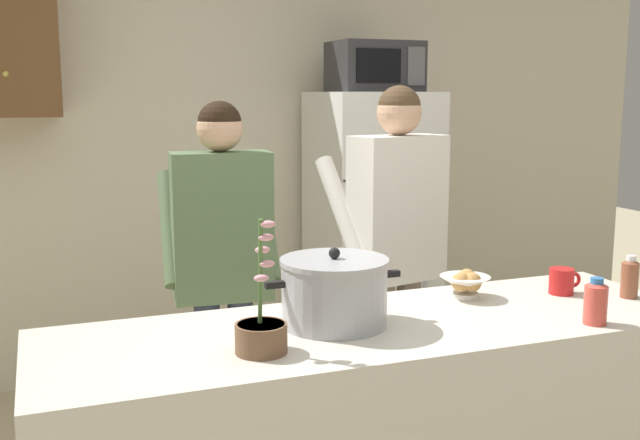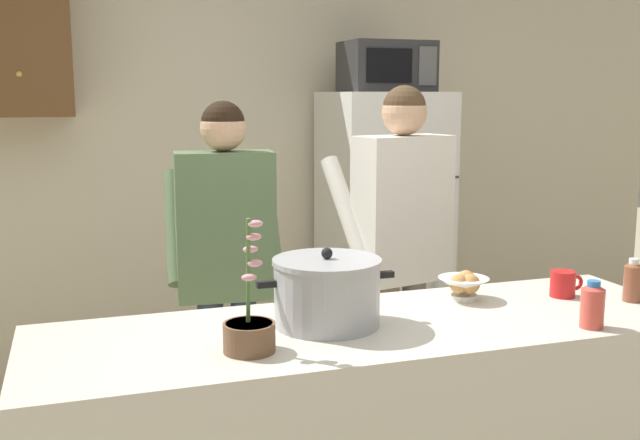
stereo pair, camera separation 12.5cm
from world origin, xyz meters
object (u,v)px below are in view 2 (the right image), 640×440
Objects in this scene: refrigerator at (382,235)px; person_by_sink at (401,228)px; coffee_mug at (564,284)px; bottle_near_edge at (633,280)px; person_near_pot at (225,246)px; potted_orchid at (249,330)px; bread_bowl at (464,286)px; bottle_mid_counter at (593,305)px; microwave at (386,67)px; cooking_pot at (327,292)px.

person_by_sink reaches higher than refrigerator.
refrigerator is 12.67× the size of coffee_mug.
bottle_near_edge is (0.48, -0.91, -0.06)m from person_by_sink.
potted_orchid is at bearing -97.66° from person_near_pot.
person_by_sink is at bearing -108.70° from refrigerator.
refrigerator is at bearing 76.49° from bread_bowl.
person_near_pot is 12.38× the size of coffee_mug.
bottle_mid_counter is at bearing -61.77° from bread_bowl.
potted_orchid is (-0.85, -0.29, 0.01)m from bread_bowl.
person_by_sink reaches higher than bottle_near_edge.
bottle_near_edge is 1.02× the size of bottle_mid_counter.
refrigerator is 1.02× the size of person_near_pot.
bread_bowl is (-0.07, -0.71, -0.08)m from person_by_sink.
refrigerator is 10.68× the size of bottle_near_edge.
person_by_sink is 4.34× the size of potted_orchid.
potted_orchid reaches higher than coffee_mug.
bottle_near_edge is at bearing 32.00° from bottle_mid_counter.
person_by_sink reaches higher than bread_bowl.
microwave is 1.62m from person_near_pot.
person_by_sink is 1.05m from cooking_pot.
bread_bowl is at bearing 12.57° from cooking_pot.
bottle_mid_counter is at bearing -20.30° from cooking_pot.
person_by_sink is 0.84m from coffee_mug.
bottle_mid_counter is (-0.18, -2.10, 0.16)m from refrigerator.
microwave is at bearing 84.99° from bottle_mid_counter.
microwave reaches higher than bottle_mid_counter.
person_by_sink is 10.85× the size of bottle_near_edge.
bread_bowl is (0.71, -0.78, -0.04)m from person_near_pot.
microwave reaches higher than person_by_sink.
person_near_pot is 3.56× the size of cooking_pot.
microwave is 3.66× the size of coffee_mug.
bottle_mid_counter is (0.22, -0.41, 0.02)m from bread_bowl.
person_near_pot is at bearing -140.93° from refrigerator.
microwave is 2.04m from bottle_near_edge.
refrigerator is 1.77m from coffee_mug.
potted_orchid reaches higher than cooking_pot.
person_near_pot reaches higher than coffee_mug.
person_by_sink is 1.13m from bottle_mid_counter.
person_by_sink is at bearing 97.57° from bottle_mid_counter.
microwave reaches higher than bread_bowl.
potted_orchid is at bearing -149.99° from cooking_pot.
person_near_pot is at bearing 141.28° from coffee_mug.
microwave is at bearing -89.93° from refrigerator.
bread_bowl is 0.90m from potted_orchid.
microwave reaches higher than bottle_near_edge.
bread_bowl is 0.59m from bottle_near_edge.
person_by_sink is at bearing 84.05° from bread_bowl.
cooking_pot is 1.17× the size of potted_orchid.
coffee_mug is (0.29, -0.78, -0.09)m from person_by_sink.
potted_orchid is (-1.26, -1.96, -0.82)m from microwave.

